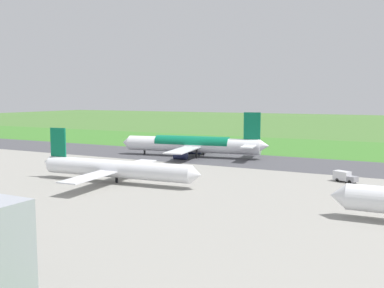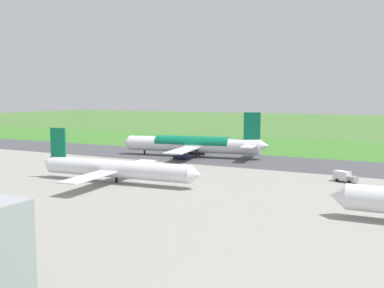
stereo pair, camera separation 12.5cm
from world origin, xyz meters
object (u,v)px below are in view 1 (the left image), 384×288
object	(u,v)px
airliner_parked_mid	(116,168)
traffic_cone_orange	(188,142)
service_truck_baggage	(345,177)
no_stopping_sign	(198,140)
airliner_main	(193,144)

from	to	relation	value
airliner_parked_mid	traffic_cone_orange	distance (m)	95.61
service_truck_baggage	traffic_cone_orange	size ratio (longest dim) A/B	11.28
traffic_cone_orange	airliner_parked_mid	bearing A→B (deg)	106.97
no_stopping_sign	traffic_cone_orange	world-z (taller)	no_stopping_sign
traffic_cone_orange	airliner_main	bearing A→B (deg)	119.84
service_truck_baggage	no_stopping_sign	distance (m)	97.75
airliner_parked_mid	service_truck_baggage	bearing A→B (deg)	-152.08
airliner_main	traffic_cone_orange	distance (m)	47.88
no_stopping_sign	service_truck_baggage	bearing A→B (deg)	137.91
no_stopping_sign	traffic_cone_orange	bearing A→B (deg)	5.70
airliner_parked_mid	traffic_cone_orange	world-z (taller)	airliner_parked_mid
airliner_main	airliner_parked_mid	world-z (taller)	airliner_main
no_stopping_sign	traffic_cone_orange	distance (m)	5.33
airliner_main	airliner_parked_mid	size ratio (longest dim) A/B	1.21
airliner_main	airliner_parked_mid	distance (m)	50.18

